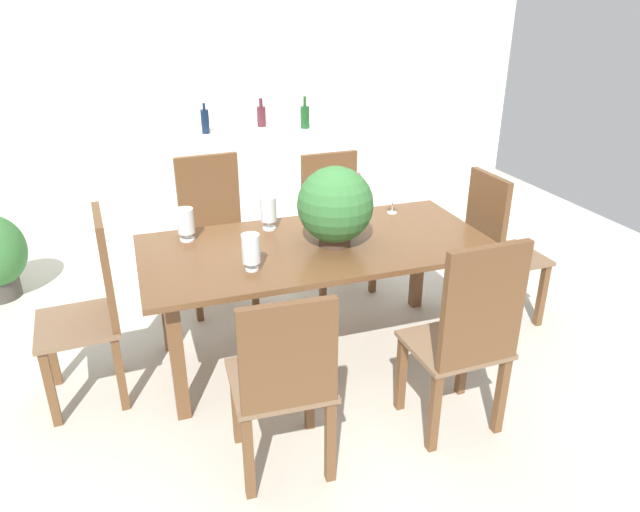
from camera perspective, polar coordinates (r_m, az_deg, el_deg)
ground_plane at (r=3.91m, az=-1.52°, el=-7.42°), size 7.04×7.04×0.00m
back_wall at (r=5.91m, az=-9.58°, el=16.68°), size 6.40×0.10×2.60m
dining_table at (r=3.38m, az=-0.35°, el=-0.12°), size 2.00×0.96×0.74m
chair_foot_end at (r=3.95m, az=16.89°, el=1.13°), size 0.45×0.43×1.05m
chair_far_right at (r=4.36m, az=1.38°, el=4.20°), size 0.48×0.47×0.99m
chair_near_right at (r=2.86m, az=14.39°, el=-7.36°), size 0.47×0.42×1.07m
chair_far_left at (r=4.15m, az=-10.44°, el=3.12°), size 0.50×0.45×1.05m
chair_near_left at (r=2.57m, az=-3.56°, el=-11.96°), size 0.47×0.46×0.97m
chair_head_end at (r=3.29m, az=-21.35°, el=-4.14°), size 0.44×0.48×1.06m
flower_centerpiece at (r=3.25m, az=1.51°, el=4.98°), size 0.43×0.43×0.46m
crystal_vase_left at (r=3.53m, az=-5.09°, el=4.50°), size 0.10×0.10×0.20m
crystal_vase_center_near at (r=3.00m, az=-6.80°, el=0.64°), size 0.10×0.10×0.20m
crystal_vase_right at (r=3.44m, az=-13.08°, el=3.28°), size 0.10×0.10×0.19m
wine_glass at (r=3.82m, az=7.17°, el=5.68°), size 0.07×0.07×0.14m
kitchen_counter at (r=5.59m, az=-6.77°, el=7.62°), size 1.63×0.61×0.93m
wine_bottle_clear at (r=5.35m, az=-11.23°, el=12.88°), size 0.07×0.07×0.26m
wine_bottle_tall at (r=5.47m, az=-1.50°, el=13.55°), size 0.08×0.08×0.29m
wine_bottle_green at (r=5.57m, az=-5.79°, el=13.56°), size 0.08×0.08×0.26m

